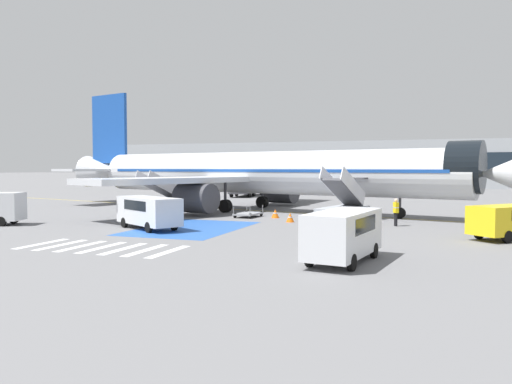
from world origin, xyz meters
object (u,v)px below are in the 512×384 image
object	(u,v)px
boarding_stairs_aft	(159,200)
ground_crew_0	(208,201)
service_van_1	(343,232)
baggage_cart	(248,214)
service_van_2	(149,210)
terminal_building	(318,164)
fuel_tanker	(247,183)
traffic_cone_1	(275,214)
traffic_cone_0	(290,217)
ground_crew_1	(396,210)
airliner	(254,173)
boarding_stairs_forward	(343,208)

from	to	relation	value
boarding_stairs_aft	ground_crew_0	size ratio (longest dim) A/B	3.06
service_van_1	baggage_cart	world-z (taller)	service_van_1
service_van_2	ground_crew_0	distance (m)	10.34
service_van_1	terminal_building	bearing A→B (deg)	112.13
fuel_tanker	traffic_cone_1	bearing A→B (deg)	-71.10
service_van_1	terminal_building	distance (m)	87.01
boarding_stairs_aft	traffic_cone_0	size ratio (longest dim) A/B	8.53
baggage_cart	ground_crew_1	xyz separation A→B (m)	(11.19, -2.45, 0.79)
service_van_1	service_van_2	bearing A→B (deg)	161.61
ground_crew_1	baggage_cart	bearing A→B (deg)	-131.62
airliner	baggage_cart	distance (m)	6.75
traffic_cone_1	ground_crew_0	bearing A→B (deg)	169.68
fuel_tanker	boarding_stairs_aft	bearing A→B (deg)	-94.69
baggage_cart	ground_crew_0	distance (m)	4.23
fuel_tanker	ground_crew_0	bearing A→B (deg)	-82.25
boarding_stairs_aft	baggage_cart	world-z (taller)	boarding_stairs_aft
ground_crew_1	traffic_cone_1	xyz separation A→B (m)	(-9.02, 2.49, -0.71)
airliner	service_van_2	bearing A→B (deg)	7.50
service_van_1	traffic_cone_1	xyz separation A→B (m)	(-7.84, 16.14, -0.91)
baggage_cart	traffic_cone_1	size ratio (longest dim) A/B	4.08
baggage_cart	traffic_cone_0	bearing A→B (deg)	153.61
boarding_stairs_forward	boarding_stairs_aft	size ratio (longest dim) A/B	1.00
fuel_tanker	service_van_1	xyz separation A→B (m)	(20.15, -43.04, -0.59)
airliner	ground_crew_1	world-z (taller)	airliner
fuel_tanker	traffic_cone_1	size ratio (longest dim) A/B	14.89
boarding_stairs_forward	fuel_tanker	world-z (taller)	boarding_stairs_forward
traffic_cone_0	airliner	bearing A→B (deg)	124.41
ground_crew_1	traffic_cone_0	size ratio (longest dim) A/B	2.78
service_van_2	ground_crew_1	distance (m)	15.94
airliner	ground_crew_0	distance (m)	5.69
boarding_stairs_forward	ground_crew_0	xyz separation A→B (m)	(-11.50, 2.18, 0.07)
boarding_stairs_forward	traffic_cone_1	distance (m)	5.49
boarding_stairs_aft	baggage_cart	size ratio (longest dim) A/B	2.04
boarding_stairs_forward	service_van_1	bearing A→B (deg)	-66.72
ground_crew_0	service_van_1	bearing A→B (deg)	133.71
traffic_cone_0	terminal_building	world-z (taller)	terminal_building
service_van_1	traffic_cone_0	bearing A→B (deg)	122.87
traffic_cone_1	terminal_building	size ratio (longest dim) A/B	0.01
airliner	traffic_cone_1	world-z (taller)	airliner
boarding_stairs_forward	ground_crew_0	bearing A→B (deg)	-176.82
ground_crew_1	traffic_cone_1	size ratio (longest dim) A/B	2.71
traffic_cone_0	boarding_stairs_forward	bearing A→B (deg)	21.91
service_van_1	traffic_cone_0	distance (m)	14.96
fuel_tanker	service_van_2	world-z (taller)	fuel_tanker
ground_crew_1	terminal_building	xyz separation A→B (m)	(-20.59, 71.11, 3.52)
boarding_stairs_aft	ground_crew_0	world-z (taller)	boarding_stairs_aft
service_van_2	ground_crew_0	size ratio (longest dim) A/B	3.05
boarding_stairs_aft	service_van_1	world-z (taller)	boarding_stairs_aft
ground_crew_1	traffic_cone_0	bearing A→B (deg)	-119.52
ground_crew_0	traffic_cone_0	world-z (taller)	ground_crew_0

